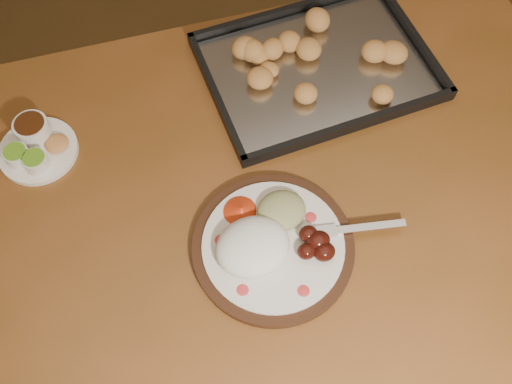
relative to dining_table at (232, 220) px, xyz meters
name	(u,v)px	position (x,y,z in m)	size (l,w,h in m)	color
ground	(325,322)	(0.22, -0.14, -0.65)	(4.00, 4.00, 0.00)	brown
dining_table	(232,220)	(0.00, 0.00, 0.00)	(1.61, 1.10, 0.75)	brown
dinner_plate	(269,243)	(0.03, -0.12, 0.12)	(0.38, 0.29, 0.07)	black
condiment_saucer	(35,146)	(-0.30, 0.25, 0.12)	(0.15, 0.15, 0.05)	white
baking_tray	(317,66)	(0.29, 0.21, 0.11)	(0.48, 0.37, 0.05)	black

